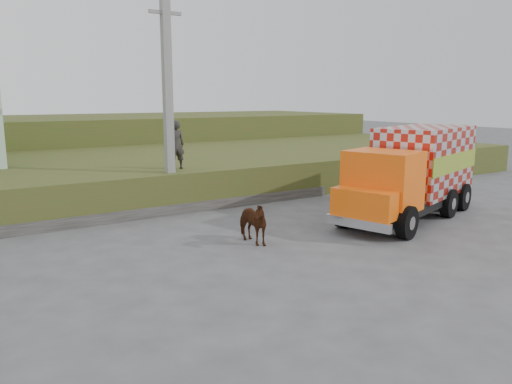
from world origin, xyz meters
TOP-DOWN VIEW (x-y plane):
  - ground at (0.00, 0.00)m, footprint 120.00×120.00m
  - embankment at (0.00, 10.00)m, footprint 40.00×12.00m
  - embankment_far at (0.00, 22.00)m, footprint 40.00×12.00m
  - retaining_strip at (-2.00, 4.20)m, footprint 16.00×0.50m
  - utility_pole at (-1.00, 4.60)m, footprint 1.20×0.30m
  - cargo_truck at (6.03, -0.79)m, footprint 7.53×4.32m
  - cow at (-0.66, -0.53)m, footprint 0.75×1.55m
  - pedestrian at (-0.41, 5.38)m, footprint 0.75×0.55m

SIDE VIEW (x-z plane):
  - ground at x=0.00m, z-range 0.00..0.00m
  - retaining_strip at x=-2.00m, z-range 0.00..0.40m
  - cow at x=-0.66m, z-range 0.00..1.29m
  - embankment at x=0.00m, z-range 0.00..1.50m
  - embankment_far at x=0.00m, z-range 0.00..3.00m
  - cargo_truck at x=6.03m, z-range 0.05..3.25m
  - pedestrian at x=-0.41m, z-range 1.50..3.40m
  - utility_pole at x=-1.00m, z-range 0.08..8.07m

